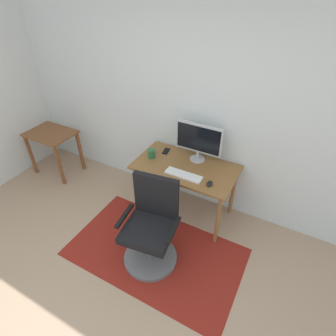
# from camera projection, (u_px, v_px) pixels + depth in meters

# --- Properties ---
(wall_back) EXTENTS (6.00, 0.10, 2.60)m
(wall_back) POSITION_uv_depth(u_px,v_px,m) (196.00, 108.00, 3.20)
(wall_back) COLOR silver
(wall_back) RESTS_ON ground
(area_rug) EXTENTS (1.93, 1.12, 0.01)m
(area_rug) POSITION_uv_depth(u_px,v_px,m) (155.00, 252.00, 3.13)
(area_rug) COLOR maroon
(area_rug) RESTS_ON ground
(desk) EXTENTS (1.20, 0.67, 0.74)m
(desk) POSITION_uv_depth(u_px,v_px,m) (185.00, 172.00, 3.27)
(desk) COLOR brown
(desk) RESTS_ON ground
(monitor) EXTENTS (0.57, 0.18, 0.47)m
(monitor) POSITION_uv_depth(u_px,v_px,m) (199.00, 140.00, 3.16)
(monitor) COLOR #B2B2B7
(monitor) RESTS_ON desk
(keyboard) EXTENTS (0.43, 0.13, 0.02)m
(keyboard) POSITION_uv_depth(u_px,v_px,m) (183.00, 175.00, 3.06)
(keyboard) COLOR white
(keyboard) RESTS_ON desk
(computer_mouse) EXTENTS (0.06, 0.10, 0.03)m
(computer_mouse) POSITION_uv_depth(u_px,v_px,m) (210.00, 184.00, 2.93)
(computer_mouse) COLOR black
(computer_mouse) RESTS_ON desk
(coffee_cup) EXTENTS (0.09, 0.09, 0.11)m
(coffee_cup) POSITION_uv_depth(u_px,v_px,m) (152.00, 154.00, 3.34)
(coffee_cup) COLOR #25643A
(coffee_cup) RESTS_ON desk
(cell_phone) EXTENTS (0.09, 0.15, 0.01)m
(cell_phone) POSITION_uv_depth(u_px,v_px,m) (166.00, 151.00, 3.47)
(cell_phone) COLOR black
(cell_phone) RESTS_ON desk
(office_chair) EXTENTS (0.62, 0.59, 1.01)m
(office_chair) POSITION_uv_depth(u_px,v_px,m) (151.00, 231.00, 2.87)
(office_chair) COLOR slate
(office_chair) RESTS_ON ground
(side_table) EXTENTS (0.68, 0.51, 0.69)m
(side_table) POSITION_uv_depth(u_px,v_px,m) (52.00, 140.00, 4.06)
(side_table) COLOR brown
(side_table) RESTS_ON ground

